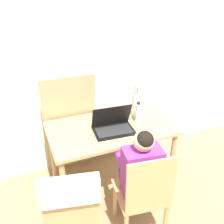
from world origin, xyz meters
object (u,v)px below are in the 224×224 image
(flower_vase, at_px, (136,103))
(laptop, at_px, (113,125))
(chair_occupied, at_px, (143,195))
(chair_spare, at_px, (71,205))
(person_seated, at_px, (139,169))
(water_bottle, at_px, (138,113))

(flower_vase, bearing_deg, laptop, -152.27)
(chair_occupied, xyz_separation_m, flower_vase, (0.29, 0.76, 0.41))
(chair_occupied, xyz_separation_m, laptop, (-0.03, 0.60, 0.32))
(chair_spare, relative_size, person_seated, 0.89)
(chair_spare, xyz_separation_m, person_seated, (0.60, 0.15, 0.02))
(person_seated, bearing_deg, water_bottle, -107.18)
(water_bottle, bearing_deg, flower_vase, 72.99)
(flower_vase, relative_size, water_bottle, 1.66)
(laptop, bearing_deg, chair_occupied, -83.56)
(flower_vase, height_order, water_bottle, flower_vase)
(chair_occupied, bearing_deg, laptop, -80.26)
(chair_occupied, bearing_deg, flower_vase, -103.44)
(laptop, distance_m, flower_vase, 0.37)
(chair_occupied, height_order, water_bottle, water_bottle)
(chair_spare, bearing_deg, chair_occupied, -166.29)
(chair_spare, relative_size, water_bottle, 4.14)
(chair_occupied, distance_m, chair_spare, 0.60)
(chair_spare, bearing_deg, water_bottle, -130.13)
(laptop, bearing_deg, flower_vase, 31.77)
(chair_occupied, relative_size, person_seated, 0.88)
(water_bottle, bearing_deg, laptop, -171.24)
(chair_spare, xyz_separation_m, water_bottle, (0.84, 0.67, 0.22))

